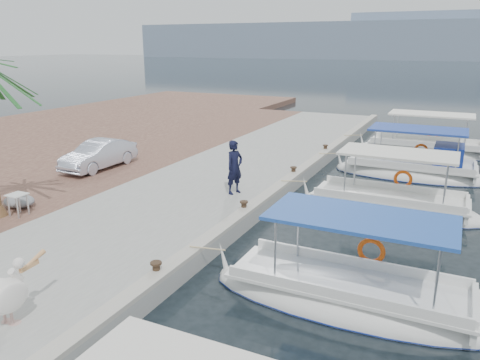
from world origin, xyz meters
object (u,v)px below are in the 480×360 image
(fishing_caique_c, at_px, (389,208))
(parked_car, at_px, (99,155))
(fishing_caique_d, at_px, (412,172))
(fishing_caique_e, at_px, (424,151))
(fishing_caique_b, at_px, (347,300))
(pelican, at_px, (6,294))
(fisherman, at_px, (235,167))

(fishing_caique_c, bearing_deg, parked_car, -174.78)
(fishing_caique_d, height_order, fishing_caique_e, same)
(fishing_caique_b, xyz_separation_m, fishing_caique_e, (0.23, 17.49, -0.00))
(fishing_caique_d, relative_size, pelican, 4.32)
(pelican, bearing_deg, fisherman, 87.91)
(fishing_caique_e, distance_m, parked_car, 17.32)
(pelican, xyz_separation_m, fisherman, (0.35, 9.50, 0.36))
(parked_car, bearing_deg, fishing_caique_c, 6.28)
(pelican, relative_size, parked_car, 0.42)
(pelican, distance_m, parked_car, 12.21)
(fishing_caique_b, bearing_deg, fishing_caique_c, 90.86)
(fishing_caique_c, bearing_deg, fishing_caique_e, 88.19)
(fishing_caique_b, xyz_separation_m, fishing_caique_d, (0.15, 12.24, 0.07))
(fishing_caique_b, relative_size, fishing_caique_c, 1.03)
(fishing_caique_c, xyz_separation_m, fishing_caique_d, (0.26, 5.32, 0.07))
(fishing_caique_b, height_order, fishing_caique_d, same)
(fishing_caique_c, bearing_deg, pelican, -116.59)
(fishing_caique_d, xyz_separation_m, parked_car, (-12.65, -6.45, 0.93))
(fishing_caique_e, bearing_deg, fishing_caique_c, -91.81)
(fishing_caique_d, xyz_separation_m, fisherman, (-5.58, -7.14, 1.30))
(fishing_caique_d, bearing_deg, fishing_caique_c, -92.79)
(fishing_caique_b, height_order, parked_car, fishing_caique_b)
(fishing_caique_e, bearing_deg, pelican, -105.33)
(fishing_caique_d, bearing_deg, fishing_caique_e, 89.17)
(pelican, height_order, fisherman, fisherman)
(fishing_caique_b, height_order, fishing_caique_c, same)
(fishing_caique_c, bearing_deg, fishing_caique_b, -89.14)
(parked_car, bearing_deg, fisherman, -4.50)
(fishing_caique_b, bearing_deg, fisherman, 136.77)
(fishing_caique_d, xyz_separation_m, pelican, (-5.93, -16.64, 0.94))
(fishing_caique_b, distance_m, fishing_caique_c, 6.92)
(fishing_caique_d, relative_size, parked_car, 1.81)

